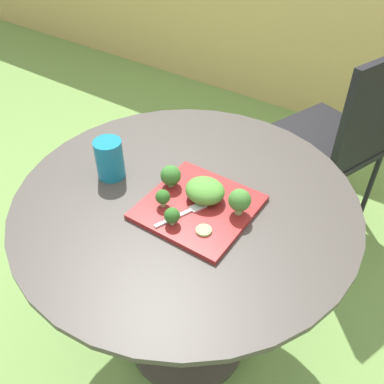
{
  "coord_description": "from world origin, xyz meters",
  "views": [
    {
      "loc": [
        0.51,
        -0.72,
        1.51
      ],
      "look_at": [
        0.03,
        -0.01,
        0.77
      ],
      "focal_mm": 40.04,
      "sensor_mm": 36.0,
      "label": 1
    }
  ],
  "objects_px": {
    "patio_chair": "(346,131)",
    "salad_plate": "(198,207)",
    "fork": "(186,212)",
    "drinking_glass": "(110,161)"
  },
  "relations": [
    {
      "from": "drinking_glass",
      "to": "fork",
      "type": "relative_size",
      "value": 0.79
    },
    {
      "from": "patio_chair",
      "to": "drinking_glass",
      "type": "height_order",
      "value": "patio_chair"
    },
    {
      "from": "patio_chair",
      "to": "fork",
      "type": "bearing_deg",
      "value": -98.69
    },
    {
      "from": "salad_plate",
      "to": "patio_chair",
      "type": "bearing_deg",
      "value": 81.52
    },
    {
      "from": "patio_chair",
      "to": "fork",
      "type": "relative_size",
      "value": 6.04
    },
    {
      "from": "salad_plate",
      "to": "fork",
      "type": "xyz_separation_m",
      "value": [
        -0.01,
        -0.04,
        0.01
      ]
    },
    {
      "from": "fork",
      "to": "patio_chair",
      "type": "bearing_deg",
      "value": 81.31
    },
    {
      "from": "salad_plate",
      "to": "fork",
      "type": "relative_size",
      "value": 1.87
    },
    {
      "from": "patio_chair",
      "to": "salad_plate",
      "type": "bearing_deg",
      "value": -98.48
    },
    {
      "from": "drinking_glass",
      "to": "fork",
      "type": "distance_m",
      "value": 0.28
    }
  ]
}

